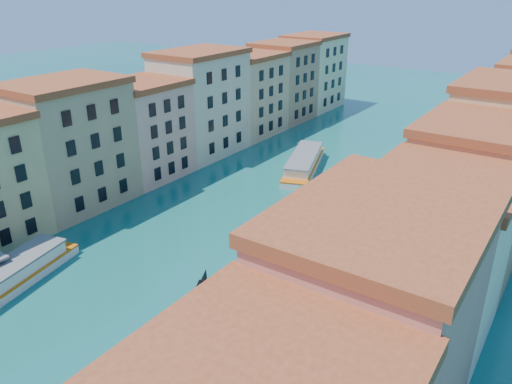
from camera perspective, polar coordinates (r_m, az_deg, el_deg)
left_bank_palazzos at (r=99.08m, az=-8.63°, el=8.89°), size 12.80×128.40×21.00m
right_bank_palazzos at (r=75.29m, az=25.06°, el=2.36°), size 12.80×128.40×21.00m
quay at (r=80.08m, az=18.39°, el=-2.60°), size 4.00×140.00×1.00m
restaurant_awnings at (r=45.48m, az=2.46°, el=-19.36°), size 3.20×44.55×3.12m
mooring_poles_right at (r=51.55m, az=2.93°, el=-15.82°), size 1.44×54.24×3.20m
vaporetto_near at (r=66.29m, az=-26.54°, el=-8.82°), size 8.70×20.03×2.90m
vaporetto_far at (r=95.75m, az=5.50°, el=3.35°), size 11.38×21.54×3.14m
gondola_fore at (r=57.01m, az=-7.08°, el=-12.74°), size 6.95×12.19×2.64m
gondola_far at (r=70.89m, az=9.33°, el=-5.23°), size 4.92×12.03×1.76m
motorboat_mid at (r=76.47m, az=2.34°, el=-2.49°), size 3.03×7.94×1.61m
motorboat_far at (r=96.81m, az=13.26°, el=2.53°), size 4.64×7.86×1.55m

